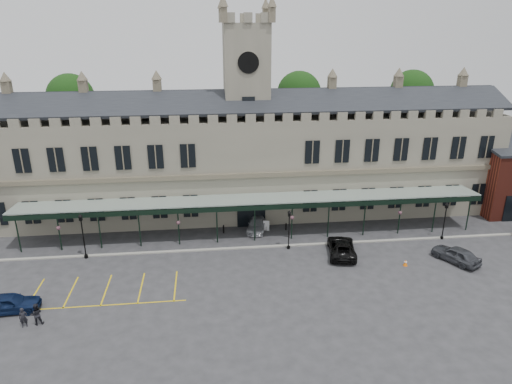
{
  "coord_description": "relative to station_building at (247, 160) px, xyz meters",
  "views": [
    {
      "loc": [
        -4.75,
        -36.72,
        21.92
      ],
      "look_at": [
        0.0,
        6.0,
        6.0
      ],
      "focal_mm": 32.0,
      "sensor_mm": 36.0,
      "label": 1
    }
  ],
  "objects": [
    {
      "name": "tree_behind_mid",
      "position": [
        8.0,
        9.09,
        6.35
      ],
      "size": [
        6.0,
        6.0,
        16.0
      ],
      "color": "#332314",
      "rests_on": "ground"
    },
    {
      "name": "bollard_left",
      "position": [
        -3.25,
        -6.48,
        -5.99
      ],
      "size": [
        0.17,
        0.17,
        0.95
      ],
      "primitive_type": "cylinder",
      "color": "black",
      "rests_on": "ground"
    },
    {
      "name": "car_left_a",
      "position": [
        -21.0,
        -19.35,
        -5.68
      ],
      "size": [
        4.71,
        2.07,
        1.58
      ],
      "primitive_type": "imported",
      "rotation": [
        0.0,
        0.0,
        1.62
      ],
      "color": "#0D1B3D",
      "rests_on": "ground"
    },
    {
      "name": "person_a",
      "position": [
        -19.2,
        -21.52,
        -5.66
      ],
      "size": [
        0.67,
        0.53,
        1.62
      ],
      "primitive_type": "imported",
      "rotation": [
        0.0,
        0.0,
        0.27
      ],
      "color": "black",
      "rests_on": "ground"
    },
    {
      "name": "tree_behind_right",
      "position": [
        24.0,
        9.09,
        6.35
      ],
      "size": [
        6.0,
        6.0,
        16.0
      ],
      "color": "#332314",
      "rests_on": "ground"
    },
    {
      "name": "kerb",
      "position": [
        0.0,
        -10.41,
        -6.41
      ],
      "size": [
        60.0,
        0.4,
        0.12
      ],
      "primitive_type": "cube",
      "color": "gray",
      "rests_on": "ground"
    },
    {
      "name": "traffic_cone",
      "position": [
        13.84,
        -15.73,
        -6.16
      ],
      "size": [
        0.4,
        0.4,
        0.63
      ],
      "rotation": [
        0.0,
        0.0,
        0.41
      ],
      "color": "#FF6B08",
      "rests_on": "ground"
    },
    {
      "name": "parking_markings",
      "position": [
        -14.0,
        -17.41,
        -6.47
      ],
      "size": [
        16.0,
        6.0,
        0.01
      ],
      "primitive_type": null,
      "color": "gold",
      "rests_on": "ground"
    },
    {
      "name": "sign_board",
      "position": [
        1.55,
        -6.35,
        -5.89
      ],
      "size": [
        0.68,
        0.23,
        1.19
      ],
      "rotation": [
        0.0,
        0.0,
        -0.27
      ],
      "color": "black",
      "rests_on": "ground"
    },
    {
      "name": "canopy",
      "position": [
        0.0,
        -8.45,
        -4.06
      ],
      "size": [
        50.0,
        4.1,
        4.3
      ],
      "color": "#8C9E93",
      "rests_on": "ground"
    },
    {
      "name": "clock_tower",
      "position": [
        0.0,
        0.09,
        6.64
      ],
      "size": [
        5.6,
        5.6,
        24.8
      ],
      "color": "#6B6759",
      "rests_on": "ground"
    },
    {
      "name": "tree_behind_left",
      "position": [
        -22.0,
        9.09,
        6.35
      ],
      "size": [
        6.0,
        6.0,
        16.0
      ],
      "color": "#332314",
      "rests_on": "ground"
    },
    {
      "name": "station_building",
      "position": [
        0.0,
        0.0,
        0.0
      ],
      "size": [
        60.0,
        10.36,
        17.3
      ],
      "color": "#6B6759",
      "rests_on": "ground"
    },
    {
      "name": "lamp_post_mid",
      "position": [
        3.27,
        -10.97,
        -3.91
      ],
      "size": [
        0.41,
        0.41,
        4.32
      ],
      "color": "black",
      "rests_on": "ground"
    },
    {
      "name": "car_right_a",
      "position": [
        19.0,
        -15.5,
        -5.67
      ],
      "size": [
        3.96,
        5.0,
        1.59
      ],
      "primitive_type": "imported",
      "rotation": [
        0.0,
        0.0,
        3.66
      ],
      "color": "#383A40",
      "rests_on": "ground"
    },
    {
      "name": "lamp_post_right",
      "position": [
        20.19,
        -10.58,
        -3.95
      ],
      "size": [
        0.4,
        0.4,
        4.25
      ],
      "color": "black",
      "rests_on": "ground"
    },
    {
      "name": "lamp_post_left",
      "position": [
        -17.12,
        -10.7,
        -3.63
      ],
      "size": [
        0.45,
        0.45,
        4.79
      ],
      "color": "black",
      "rests_on": "ground"
    },
    {
      "name": "car_taxi",
      "position": [
        0.55,
        -5.91,
        -5.79
      ],
      "size": [
        2.93,
        4.99,
        1.36
      ],
      "primitive_type": "imported",
      "rotation": [
        0.0,
        0.0,
        -0.23
      ],
      "color": "#A1A3A9",
      "rests_on": "ground"
    },
    {
      "name": "bollard_right",
      "position": [
        3.79,
        -6.46,
        -6.05
      ],
      "size": [
        0.15,
        0.15,
        0.83
      ],
      "primitive_type": "cylinder",
      "color": "black",
      "rests_on": "ground"
    },
    {
      "name": "ground",
      "position": [
        0.0,
        -15.91,
        -6.47
      ],
      "size": [
        140.0,
        140.0,
        0.0
      ],
      "primitive_type": "plane",
      "color": "#2C2C2F"
    },
    {
      "name": "person_b",
      "position": [
        -18.3,
        -21.3,
        -5.57
      ],
      "size": [
        1.02,
        0.89,
        1.8
      ],
      "primitive_type": "imported",
      "rotation": [
        0.0,
        0.0,
        3.41
      ],
      "color": "black",
      "rests_on": "ground"
    },
    {
      "name": "car_van",
      "position": [
        8.37,
        -12.75,
        -5.7
      ],
      "size": [
        3.52,
        5.9,
        1.54
      ],
      "primitive_type": "imported",
      "rotation": [
        0.0,
        0.0,
        2.96
      ],
      "color": "black",
      "rests_on": "ground"
    }
  ]
}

